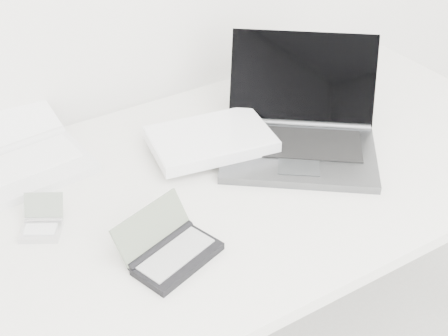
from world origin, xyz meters
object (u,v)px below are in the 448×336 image
netbook_open_white (18,156)px  palmtop_charcoal (170,250)px  desk (226,193)px  laptop_large (266,135)px

netbook_open_white → palmtop_charcoal: same height
desk → laptop_large: (0.14, 0.05, 0.08)m
desk → laptop_large: size_ratio=2.67×
laptop_large → netbook_open_white: laptop_large is taller
laptop_large → palmtop_charcoal: size_ratio=2.95×
laptop_large → netbook_open_white: 0.58m
laptop_large → palmtop_charcoal: (-0.37, -0.22, -0.02)m
desk → palmtop_charcoal: 0.29m
desk → netbook_open_white: 0.49m
palmtop_charcoal → netbook_open_white: bearing=90.5°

